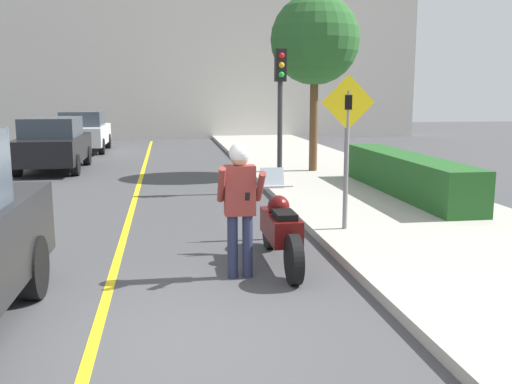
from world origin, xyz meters
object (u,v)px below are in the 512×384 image
object	(u,v)px
motorcycle	(280,229)
traffic_light	(280,92)
street_tree	(315,40)
parked_car_black	(53,144)
person_biker	(240,195)
parked_car_white	(84,131)
crossing_sign	(347,137)

from	to	relation	value
motorcycle	traffic_light	world-z (taller)	traffic_light
street_tree	parked_car_black	bearing A→B (deg)	164.21
person_biker	street_tree	world-z (taller)	street_tree
traffic_light	person_biker	bearing A→B (deg)	-105.83
person_biker	traffic_light	world-z (taller)	traffic_light
street_tree	parked_car_white	xyz separation A→B (m)	(-7.72, 8.19, -3.07)
crossing_sign	traffic_light	xyz separation A→B (m)	(-0.26, 4.41, 0.76)
motorcycle	person_biker	world-z (taller)	person_biker
street_tree	parked_car_black	size ratio (longest dim) A/B	1.21
traffic_light	parked_car_black	xyz separation A→B (m)	(-6.25, 5.11, -1.61)
motorcycle	parked_car_white	size ratio (longest dim) A/B	0.57
traffic_light	street_tree	world-z (taller)	street_tree
traffic_light	parked_car_white	bearing A→B (deg)	118.96
person_biker	parked_car_black	distance (m)	12.26
motorcycle	crossing_sign	bearing A→B (deg)	44.60
crossing_sign	traffic_light	size ratio (longest dim) A/B	0.78
parked_car_black	parked_car_white	size ratio (longest dim) A/B	1.00
motorcycle	crossing_sign	distance (m)	2.30
crossing_sign	traffic_light	world-z (taller)	traffic_light
person_biker	street_tree	xyz separation A→B (m)	(3.38, 9.20, 2.81)
motorcycle	parked_car_white	distance (m)	17.59
crossing_sign	parked_car_white	world-z (taller)	crossing_sign
traffic_light	street_tree	xyz separation A→B (m)	(1.59, 2.89, 1.46)
person_biker	parked_car_black	bearing A→B (deg)	111.34
person_biker	street_tree	bearing A→B (deg)	69.84
street_tree	parked_car_white	bearing A→B (deg)	133.31
motorcycle	person_biker	distance (m)	1.03
crossing_sign	street_tree	xyz separation A→B (m)	(1.33, 7.30, 2.22)
crossing_sign	person_biker	bearing A→B (deg)	-137.14
person_biker	parked_car_white	size ratio (longest dim) A/B	0.43
person_biker	parked_car_white	xyz separation A→B (m)	(-4.34, 17.39, -0.27)
crossing_sign	parked_car_black	world-z (taller)	crossing_sign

